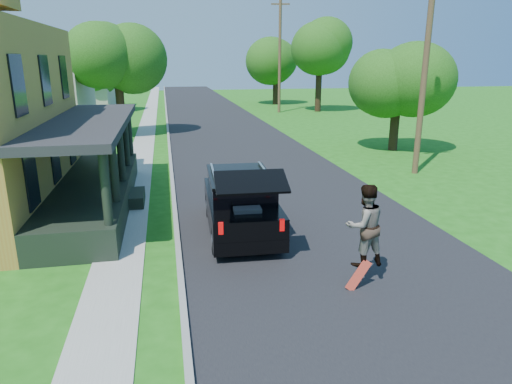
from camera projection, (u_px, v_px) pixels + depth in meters
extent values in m
plane|color=#1C6013|center=(336.00, 260.00, 11.97)|extent=(140.00, 140.00, 0.00)
cube|color=black|center=(229.00, 137.00, 30.80)|extent=(8.00, 120.00, 0.02)
cube|color=gray|center=(169.00, 139.00, 30.04)|extent=(0.15, 120.00, 0.12)
cube|color=gray|center=(144.00, 140.00, 29.75)|extent=(1.30, 120.00, 0.03)
cube|color=gray|center=(15.00, 211.00, 15.84)|extent=(6.50, 1.20, 0.03)
cube|color=black|center=(95.00, 194.00, 16.22)|extent=(2.40, 10.00, 0.90)
cube|color=black|center=(88.00, 122.00, 15.50)|extent=(2.60, 10.30, 0.25)
cube|color=#A5A092|center=(26.00, 98.00, 31.34)|extent=(8.00, 8.00, 5.00)
pyramid|color=black|center=(16.00, 26.00, 30.02)|extent=(12.78, 12.78, 2.20)
cube|color=#A5A092|center=(70.00, 85.00, 46.40)|extent=(8.00, 8.00, 5.00)
pyramid|color=black|center=(65.00, 37.00, 45.08)|extent=(12.78, 12.78, 2.20)
cube|color=black|center=(241.00, 210.00, 13.78)|extent=(2.15, 4.73, 0.90)
cube|color=black|center=(240.00, 186.00, 13.73)|extent=(1.92, 2.96, 0.58)
cube|color=black|center=(240.00, 176.00, 13.64)|extent=(1.96, 3.05, 0.08)
cube|color=black|center=(251.00, 182.00, 11.21)|extent=(1.84, 1.04, 0.40)
cube|color=#343439|center=(247.00, 215.00, 12.37)|extent=(0.77, 0.66, 0.48)
cube|color=silver|center=(214.00, 173.00, 13.50)|extent=(0.17, 2.56, 0.06)
cube|color=silver|center=(265.00, 171.00, 13.73)|extent=(0.17, 2.56, 0.06)
cube|color=#990505|center=(221.00, 228.00, 11.39)|extent=(0.13, 0.07, 0.32)
cube|color=#990505|center=(282.00, 225.00, 11.62)|extent=(0.13, 0.07, 0.32)
cylinder|color=black|center=(210.00, 206.00, 15.20)|extent=(0.28, 0.73, 0.72)
cylinder|color=black|center=(260.00, 204.00, 15.45)|extent=(0.28, 0.73, 0.72)
cylinder|color=black|center=(216.00, 241.00, 12.29)|extent=(0.28, 0.73, 0.72)
cylinder|color=black|center=(278.00, 237.00, 12.54)|extent=(0.28, 0.73, 0.72)
imported|color=black|center=(365.00, 225.00, 10.38)|extent=(1.04, 0.86, 1.94)
cube|color=#9E1E0D|center=(358.00, 275.00, 10.38)|extent=(0.65, 0.21, 0.75)
cylinder|color=black|center=(121.00, 110.00, 30.65)|extent=(0.73, 0.73, 3.57)
sphere|color=#368022|center=(117.00, 60.00, 29.74)|extent=(5.83, 5.83, 4.39)
sphere|color=#368022|center=(119.00, 44.00, 29.10)|extent=(5.05, 5.05, 3.81)
sphere|color=#368022|center=(112.00, 52.00, 30.08)|extent=(5.18, 5.18, 3.90)
cylinder|color=black|center=(101.00, 98.00, 45.09)|extent=(0.66, 0.66, 2.69)
sphere|color=#368022|center=(99.00, 68.00, 44.30)|extent=(5.88, 5.88, 4.52)
sphere|color=#368022|center=(100.00, 58.00, 43.69)|extent=(5.09, 5.09, 3.92)
sphere|color=#368022|center=(96.00, 63.00, 44.58)|extent=(5.22, 5.22, 4.02)
cylinder|color=black|center=(394.00, 128.00, 26.09)|extent=(0.53, 0.53, 2.61)
sphere|color=#368022|center=(398.00, 78.00, 25.31)|extent=(4.57, 4.57, 4.38)
sphere|color=#368022|center=(409.00, 60.00, 24.87)|extent=(3.96, 3.96, 3.80)
sphere|color=#368022|center=(388.00, 69.00, 25.41)|extent=(4.06, 4.06, 3.90)
cylinder|color=black|center=(318.00, 92.00, 45.50)|extent=(0.79, 0.79, 3.76)
sphere|color=#368022|center=(320.00, 52.00, 44.42)|extent=(7.82, 7.82, 5.92)
sphere|color=#368022|center=(325.00, 38.00, 43.65)|extent=(6.78, 6.78, 5.13)
sphere|color=#368022|center=(315.00, 45.00, 44.75)|extent=(6.95, 6.95, 5.26)
cylinder|color=black|center=(275.00, 91.00, 52.79)|extent=(0.67, 0.67, 3.14)
sphere|color=#368022|center=(276.00, 60.00, 51.83)|extent=(5.94, 5.94, 5.56)
sphere|color=#368022|center=(280.00, 48.00, 51.22)|extent=(5.14, 5.14, 4.81)
sphere|color=#368022|center=(270.00, 54.00, 52.01)|extent=(5.28, 5.28, 4.94)
cylinder|color=#4C3B23|center=(425.00, 66.00, 19.76)|extent=(0.28, 0.28, 9.56)
cylinder|color=#4C3B23|center=(280.00, 56.00, 43.73)|extent=(0.33, 0.33, 10.66)
cube|color=#4C3B23|center=(280.00, 4.00, 42.42)|extent=(1.75, 0.45, 0.13)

